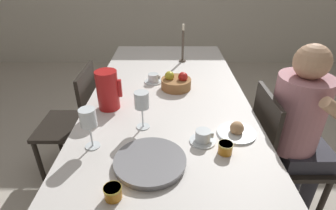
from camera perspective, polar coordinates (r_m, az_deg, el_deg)
The scene contains 16 objects.
ground_plane at distance 2.27m, azimuth -0.03°, elevation -13.95°, with size 20.00×20.00×0.00m, color beige.
dining_table at distance 1.87m, azimuth -0.03°, elevation 1.08°, with size 1.03×2.06×0.75m.
chair_person_side at distance 1.84m, azimuth 22.84°, elevation -9.40°, with size 0.42×0.42×0.89m.
chair_opposite at distance 2.11m, azimuth -19.52°, elevation -3.30°, with size 0.42×0.42×0.89m.
person_seated at distance 1.75m, azimuth 26.87°, elevation -3.59°, with size 0.39×0.41×1.18m.
red_pitcher at distance 1.60m, azimuth -13.02°, elevation 3.21°, with size 0.15×0.13×0.24m.
wine_glass_water at distance 1.36m, azimuth -5.72°, elevation 0.72°, with size 0.08×0.08×0.21m.
wine_glass_juice at distance 1.26m, azimuth -16.93°, elevation -3.14°, with size 0.08×0.08×0.21m.
teacup_near_person at distance 1.32m, azimuth 7.64°, elevation -6.91°, with size 0.13×0.13×0.07m.
teacup_across at distance 1.94m, azimuth -3.24°, elevation 5.74°, with size 0.13×0.13×0.07m.
serving_tray at distance 1.19m, azimuth -3.85°, elevation -12.21°, with size 0.32×0.32×0.03m.
bread_plate at distance 1.42m, azimuth 14.71°, elevation -5.42°, with size 0.20×0.20×0.07m.
jam_jar_amber at distance 1.07m, azimuth -11.81°, elevation -18.07°, with size 0.07×0.07×0.05m.
jam_jar_red at distance 1.27m, azimuth 12.44°, elevation -9.03°, with size 0.07×0.07×0.05m.
fruit_bowl at distance 1.84m, azimuth 1.74°, elevation 4.92°, with size 0.21×0.21×0.12m.
candlestick_tall at distance 2.33m, azimuth 3.16°, elevation 12.42°, with size 0.06×0.06×0.33m.
Camera 1 is at (-0.00, -1.65, 1.56)m, focal length 28.00 mm.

